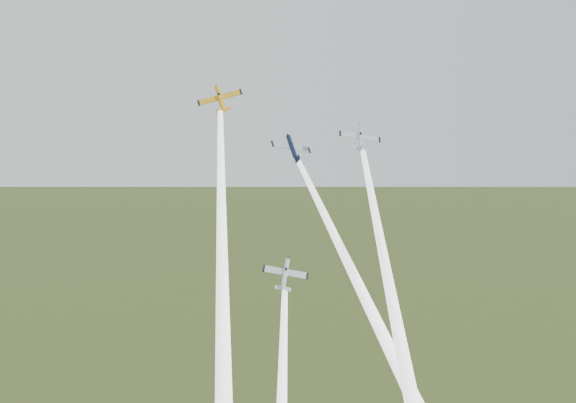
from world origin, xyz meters
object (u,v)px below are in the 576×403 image
object	(u,v)px
plane_yellow	(220,99)
plane_silver_right	(360,138)
plane_silver_low	(285,274)
plane_navy	(292,149)

from	to	relation	value
plane_yellow	plane_silver_right	xyz separation A→B (m)	(23.60, -5.92, -6.70)
plane_yellow	plane_silver_low	xyz separation A→B (m)	(9.03, -17.42, -27.45)
plane_navy	plane_yellow	bearing A→B (deg)	151.87
plane_silver_right	plane_silver_low	xyz separation A→B (m)	(-14.57, -11.50, -20.75)
plane_silver_right	plane_silver_low	bearing A→B (deg)	-140.13
plane_silver_right	plane_silver_low	distance (m)	27.84
plane_yellow	plane_silver_right	distance (m)	25.23
plane_navy	plane_silver_low	size ratio (longest dim) A/B	1.09
plane_silver_right	plane_silver_low	size ratio (longest dim) A/B	1.01
plane_navy	plane_silver_low	world-z (taller)	plane_navy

